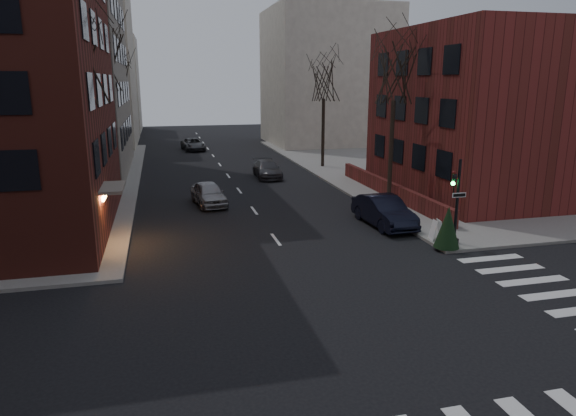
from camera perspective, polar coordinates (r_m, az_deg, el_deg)
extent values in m
plane|color=black|center=(14.90, 9.27, -17.09)|extent=(160.00, 160.00, 0.00)
cube|color=gray|center=(54.46, 25.30, 4.66)|extent=(44.00, 44.00, 0.15)
cube|color=maroon|center=(37.65, 21.70, 9.75)|extent=(12.00, 14.00, 11.00)
cube|color=maroon|center=(34.65, 11.22, 2.07)|extent=(0.35, 16.00, 1.00)
cube|color=beige|center=(67.37, -23.00, 14.07)|extent=(14.00, 16.00, 18.00)
cube|color=beige|center=(64.90, 4.36, 14.26)|extent=(14.00, 14.00, 16.00)
cube|color=beige|center=(84.01, -19.76, 12.75)|extent=(10.00, 12.00, 14.00)
cylinder|color=black|center=(25.15, 18.27, 0.65)|extent=(0.14, 0.14, 4.00)
cylinder|color=black|center=(25.63, 17.95, -3.48)|extent=(0.44, 0.44, 0.20)
imported|color=black|center=(24.85, 17.93, 2.53)|extent=(0.16, 0.20, 1.00)
sphere|color=#19FF4C|center=(24.76, 17.86, 2.61)|extent=(0.18, 0.18, 0.18)
cube|color=white|center=(24.98, 18.48, 1.37)|extent=(0.70, 0.03, 0.22)
cylinder|color=#2D231C|center=(26.23, -21.58, 3.86)|extent=(0.28, 0.28, 6.65)
cylinder|color=#2D231C|center=(38.03, -19.38, 7.18)|extent=(0.28, 0.28, 7.00)
cylinder|color=#2D231C|center=(51.96, -18.02, 8.52)|extent=(0.28, 0.28, 6.30)
cylinder|color=#2D231C|center=(33.10, 11.37, 6.17)|extent=(0.28, 0.28, 6.30)
cylinder|color=#2D231C|center=(46.08, 3.91, 8.33)|extent=(0.28, 0.28, 5.95)
cylinder|color=black|center=(34.08, -18.88, 5.66)|extent=(0.12, 0.12, 6.00)
sphere|color=#FFA54C|center=(33.81, -19.30, 10.86)|extent=(0.36, 0.36, 0.36)
cylinder|color=black|center=(53.92, -17.24, 8.59)|extent=(0.12, 0.12, 6.00)
sphere|color=#FFA54C|center=(53.75, -17.48, 11.88)|extent=(0.36, 0.36, 0.36)
imported|color=black|center=(28.07, 10.60, -0.35)|extent=(1.97, 4.99, 1.62)
imported|color=gray|center=(32.65, -8.81, 1.59)|extent=(2.27, 4.45, 1.45)
imported|color=#39393E|center=(41.63, -2.33, 4.34)|extent=(1.98, 4.69, 1.35)
imported|color=#3D3E42|center=(59.04, -10.49, 6.97)|extent=(2.74, 5.04, 1.34)
cube|color=white|center=(25.80, 16.19, -2.33)|extent=(0.52, 0.67, 0.98)
cone|color=black|center=(24.63, 17.32, -2.02)|extent=(1.46, 1.46, 1.94)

